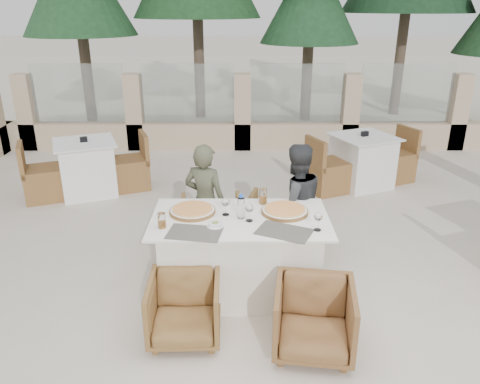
{
  "coord_description": "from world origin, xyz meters",
  "views": [
    {
      "loc": [
        -0.07,
        -3.8,
        2.55
      ],
      "look_at": [
        -0.06,
        0.32,
        0.9
      ],
      "focal_mm": 35.0,
      "sensor_mm": 36.0,
      "label": 1
    }
  ],
  "objects_px": {
    "water_bottle": "(241,206)",
    "bg_table_b": "(362,161)",
    "pizza_left": "(192,210)",
    "beer_glass_left": "(162,220)",
    "wine_glass_centre": "(226,206)",
    "pizza_right": "(285,210)",
    "wine_glass_corner": "(318,220)",
    "wine_glass_near": "(249,212)",
    "diner_left": "(205,202)",
    "diner_right": "(295,205)",
    "bg_table_a": "(87,168)",
    "armchair_far_left": "(212,226)",
    "armchair_near_left": "(185,309)",
    "beer_glass_right": "(263,196)",
    "armchair_far_right": "(279,227)",
    "olive_dish": "(215,224)",
    "dining_table": "(240,255)",
    "armchair_near_right": "(314,319)"
  },
  "relations": [
    {
      "from": "wine_glass_near",
      "to": "diner_left",
      "type": "xyz_separation_m",
      "value": [
        -0.45,
        0.76,
        -0.23
      ]
    },
    {
      "from": "armchair_far_left",
      "to": "diner_right",
      "type": "height_order",
      "value": "diner_right"
    },
    {
      "from": "water_bottle",
      "to": "armchair_near_left",
      "type": "xyz_separation_m",
      "value": [
        -0.46,
        -0.65,
        -0.62
      ]
    },
    {
      "from": "olive_dish",
      "to": "wine_glass_corner",
      "type": "bearing_deg",
      "value": -4.9
    },
    {
      "from": "armchair_far_right",
      "to": "diner_right",
      "type": "relative_size",
      "value": 0.55
    },
    {
      "from": "water_bottle",
      "to": "bg_table_a",
      "type": "xyz_separation_m",
      "value": [
        -2.19,
        2.52,
        -0.5
      ]
    },
    {
      "from": "diner_right",
      "to": "bg_table_a",
      "type": "height_order",
      "value": "diner_right"
    },
    {
      "from": "dining_table",
      "to": "armchair_near_right",
      "type": "xyz_separation_m",
      "value": [
        0.57,
        -0.81,
        -0.1
      ]
    },
    {
      "from": "pizza_left",
      "to": "dining_table",
      "type": "bearing_deg",
      "value": -14.32
    },
    {
      "from": "wine_glass_corner",
      "to": "armchair_near_left",
      "type": "height_order",
      "value": "wine_glass_corner"
    },
    {
      "from": "diner_left",
      "to": "bg_table_a",
      "type": "height_order",
      "value": "diner_left"
    },
    {
      "from": "dining_table",
      "to": "diner_left",
      "type": "xyz_separation_m",
      "value": [
        -0.36,
        0.7,
        0.24
      ]
    },
    {
      "from": "diner_left",
      "to": "water_bottle",
      "type": "bearing_deg",
      "value": 139.81
    },
    {
      "from": "beer_glass_right",
      "to": "diner_right",
      "type": "height_order",
      "value": "diner_right"
    },
    {
      "from": "dining_table",
      "to": "armchair_near_right",
      "type": "height_order",
      "value": "dining_table"
    },
    {
      "from": "diner_left",
      "to": "bg_table_b",
      "type": "distance_m",
      "value": 3.06
    },
    {
      "from": "diner_right",
      "to": "beer_glass_left",
      "type": "bearing_deg",
      "value": 13.74
    },
    {
      "from": "beer_glass_left",
      "to": "beer_glass_right",
      "type": "xyz_separation_m",
      "value": [
        0.89,
        0.52,
        0.01
      ]
    },
    {
      "from": "beer_glass_right",
      "to": "armchair_far_right",
      "type": "bearing_deg",
      "value": 63.46
    },
    {
      "from": "olive_dish",
      "to": "armchair_far_left",
      "type": "distance_m",
      "value": 1.08
    },
    {
      "from": "pizza_right",
      "to": "wine_glass_corner",
      "type": "relative_size",
      "value": 2.34
    },
    {
      "from": "wine_glass_near",
      "to": "diner_right",
      "type": "distance_m",
      "value": 0.84
    },
    {
      "from": "olive_dish",
      "to": "armchair_far_left",
      "type": "height_order",
      "value": "olive_dish"
    },
    {
      "from": "beer_glass_left",
      "to": "wine_glass_centre",
      "type": "bearing_deg",
      "value": 25.7
    },
    {
      "from": "armchair_far_right",
      "to": "bg_table_a",
      "type": "relative_size",
      "value": 0.44
    },
    {
      "from": "wine_glass_corner",
      "to": "armchair_far_right",
      "type": "height_order",
      "value": "wine_glass_corner"
    },
    {
      "from": "pizza_left",
      "to": "wine_glass_near",
      "type": "distance_m",
      "value": 0.55
    },
    {
      "from": "bg_table_a",
      "to": "armchair_near_left",
      "type": "bearing_deg",
      "value": -82.4
    },
    {
      "from": "water_bottle",
      "to": "diner_left",
      "type": "height_order",
      "value": "diner_left"
    },
    {
      "from": "pizza_left",
      "to": "water_bottle",
      "type": "bearing_deg",
      "value": -14.48
    },
    {
      "from": "beer_glass_left",
      "to": "armchair_far_right",
      "type": "xyz_separation_m",
      "value": [
        1.09,
        0.92,
        -0.51
      ]
    },
    {
      "from": "diner_right",
      "to": "pizza_left",
      "type": "bearing_deg",
      "value": 6.7
    },
    {
      "from": "dining_table",
      "to": "bg_table_b",
      "type": "relative_size",
      "value": 0.98
    },
    {
      "from": "wine_glass_near",
      "to": "pizza_right",
      "type": "bearing_deg",
      "value": 27.85
    },
    {
      "from": "wine_glass_corner",
      "to": "diner_left",
      "type": "bearing_deg",
      "value": 137.19
    },
    {
      "from": "armchair_far_left",
      "to": "armchair_far_right",
      "type": "relative_size",
      "value": 0.94
    },
    {
      "from": "pizza_right",
      "to": "beer_glass_left",
      "type": "relative_size",
      "value": 3.21
    },
    {
      "from": "armchair_near_left",
      "to": "wine_glass_near",
      "type": "bearing_deg",
      "value": 46.59
    },
    {
      "from": "wine_glass_centre",
      "to": "bg_table_a",
      "type": "xyz_separation_m",
      "value": [
        -2.05,
        2.45,
        -0.48
      ]
    },
    {
      "from": "beer_glass_left",
      "to": "armchair_far_left",
      "type": "bearing_deg",
      "value": 69.46
    },
    {
      "from": "water_bottle",
      "to": "bg_table_b",
      "type": "height_order",
      "value": "water_bottle"
    },
    {
      "from": "dining_table",
      "to": "bg_table_a",
      "type": "distance_m",
      "value": 3.33
    },
    {
      "from": "water_bottle",
      "to": "wine_glass_centre",
      "type": "bearing_deg",
      "value": 154.51
    },
    {
      "from": "wine_glass_near",
      "to": "beer_glass_right",
      "type": "height_order",
      "value": "wine_glass_near"
    },
    {
      "from": "beer_glass_left",
      "to": "armchair_far_left",
      "type": "relative_size",
      "value": 0.2
    },
    {
      "from": "bg_table_b",
      "to": "beer_glass_right",
      "type": "bearing_deg",
      "value": -146.1
    },
    {
      "from": "dining_table",
      "to": "armchair_far_left",
      "type": "distance_m",
      "value": 0.84
    },
    {
      "from": "diner_right",
      "to": "bg_table_b",
      "type": "relative_size",
      "value": 0.79
    },
    {
      "from": "pizza_left",
      "to": "wine_glass_corner",
      "type": "distance_m",
      "value": 1.16
    },
    {
      "from": "armchair_far_left",
      "to": "armchair_near_left",
      "type": "height_order",
      "value": "armchair_far_left"
    }
  ]
}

